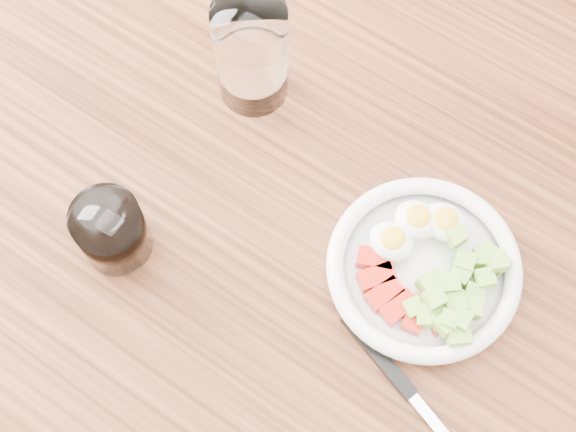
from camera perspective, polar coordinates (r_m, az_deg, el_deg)
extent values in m
plane|color=brown|center=(1.53, 0.10, -11.60)|extent=(4.00, 4.00, 0.00)
cube|color=brown|center=(0.81, 0.19, -2.23)|extent=(1.50, 0.90, 0.04)
cylinder|color=white|center=(0.78, 9.50, -3.94)|extent=(0.18, 0.18, 0.01)
torus|color=white|center=(0.77, 9.66, -3.63)|extent=(0.19, 0.19, 0.02)
cube|color=#B7180B|center=(0.77, 6.20, -3.10)|extent=(0.04, 0.03, 0.02)
cube|color=#B7180B|center=(0.76, 6.27, -4.38)|extent=(0.04, 0.04, 0.02)
cube|color=#B7180B|center=(0.76, 6.85, -5.56)|extent=(0.03, 0.04, 0.02)
cube|color=#B7180B|center=(0.76, 7.85, -6.48)|extent=(0.03, 0.04, 0.02)
cube|color=#B7180B|center=(0.76, 9.13, -6.97)|extent=(0.02, 0.04, 0.02)
cube|color=#B7180B|center=(0.76, 10.47, -6.97)|extent=(0.04, 0.03, 0.02)
cube|color=#B7180B|center=(0.76, 11.68, -6.47)|extent=(0.04, 0.03, 0.02)
ellipsoid|color=white|center=(0.78, 9.15, -0.27)|extent=(0.04, 0.04, 0.02)
ellipsoid|color=yellow|center=(0.77, 9.25, -0.01)|extent=(0.02, 0.02, 0.01)
ellipsoid|color=white|center=(0.78, 11.06, -0.43)|extent=(0.04, 0.04, 0.02)
ellipsoid|color=yellow|center=(0.77, 11.19, -0.17)|extent=(0.02, 0.02, 0.01)
ellipsoid|color=white|center=(0.76, 7.37, -1.82)|extent=(0.04, 0.04, 0.02)
ellipsoid|color=yellow|center=(0.76, 7.46, -1.56)|extent=(0.02, 0.02, 0.01)
cube|color=#96C34B|center=(0.75, 11.37, -4.77)|extent=(0.02, 0.02, 0.02)
cube|color=#96C34B|center=(0.75, 11.70, -6.17)|extent=(0.02, 0.02, 0.02)
cube|color=#96C34B|center=(0.78, 13.91, -2.84)|extent=(0.02, 0.02, 0.02)
cube|color=#96C34B|center=(0.77, 14.66, -3.17)|extent=(0.02, 0.02, 0.02)
cube|color=#96C34B|center=(0.77, 11.82, -1.46)|extent=(0.02, 0.02, 0.02)
cube|color=#96C34B|center=(0.77, 13.80, -4.36)|extent=(0.02, 0.02, 0.02)
cube|color=#96C34B|center=(0.77, 12.09, -4.13)|extent=(0.02, 0.02, 0.02)
cube|color=#96C34B|center=(0.74, 12.13, -7.21)|extent=(0.02, 0.02, 0.02)
cube|color=#96C34B|center=(0.75, 11.81, -6.04)|extent=(0.02, 0.02, 0.02)
cube|color=#96C34B|center=(0.75, 10.91, -6.54)|extent=(0.02, 0.02, 0.02)
cube|color=#96C34B|center=(0.75, 9.81, -7.05)|extent=(0.03, 0.03, 0.02)
cube|color=#96C34B|center=(0.78, 14.81, -3.31)|extent=(0.02, 0.02, 0.02)
cube|color=#96C34B|center=(0.77, 13.04, -5.52)|extent=(0.02, 0.02, 0.02)
cube|color=#96C34B|center=(0.74, 11.07, -7.52)|extent=(0.02, 0.02, 0.02)
cube|color=#96C34B|center=(0.75, 11.98, -8.25)|extent=(0.03, 0.03, 0.02)
cube|color=#96C34B|center=(0.76, 10.14, -4.80)|extent=(0.03, 0.03, 0.02)
cube|color=#96C34B|center=(0.77, 12.39, -3.22)|extent=(0.02, 0.02, 0.02)
cube|color=#96C34B|center=(0.78, 13.58, -2.93)|extent=(0.02, 0.02, 0.02)
cube|color=#96C34B|center=(0.74, 10.35, -5.82)|extent=(0.02, 0.02, 0.02)
cube|color=#96C34B|center=(0.74, 11.33, -7.27)|extent=(0.02, 0.02, 0.02)
cube|color=#96C34B|center=(0.75, 8.87, -6.50)|extent=(0.02, 0.02, 0.02)
cube|color=#96C34B|center=(0.76, 12.95, -6.36)|extent=(0.02, 0.02, 0.02)
cube|color=black|center=(0.76, 6.45, -9.83)|extent=(0.10, 0.04, 0.01)
cube|color=silver|center=(0.75, 10.26, -14.19)|extent=(0.06, 0.03, 0.00)
cylinder|color=white|center=(0.81, -2.62, 11.50)|extent=(0.07, 0.07, 0.13)
cylinder|color=white|center=(0.77, -12.42, -1.05)|extent=(0.07, 0.07, 0.08)
cylinder|color=black|center=(0.77, -12.39, -1.10)|extent=(0.06, 0.06, 0.06)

